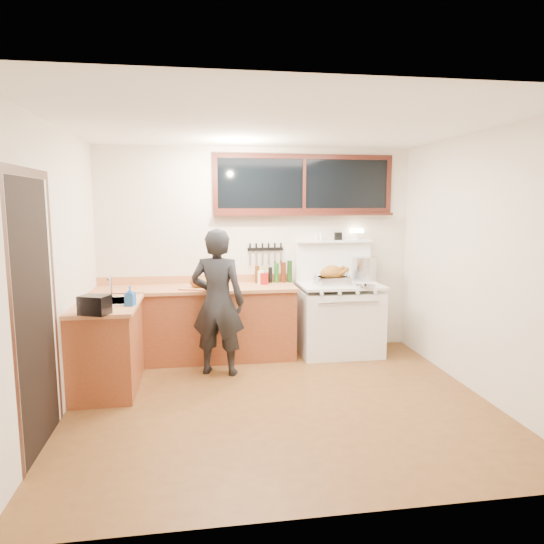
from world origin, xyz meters
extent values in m
cube|color=#593517|center=(0.00, 0.00, -0.01)|extent=(4.00, 3.50, 0.02)
cube|color=beige|center=(0.00, 1.77, 1.30)|extent=(4.00, 0.05, 2.60)
cube|color=beige|center=(0.00, -1.77, 1.30)|extent=(4.00, 0.05, 2.60)
cube|color=beige|center=(-2.02, 0.00, 1.30)|extent=(0.05, 3.50, 2.60)
cube|color=beige|center=(2.02, 0.00, 1.30)|extent=(0.05, 3.50, 2.60)
cube|color=white|center=(0.00, 0.00, 2.62)|extent=(4.00, 3.50, 0.05)
cube|color=brown|center=(-0.80, 1.45, 0.43)|extent=(2.40, 0.60, 0.86)
cube|color=#BA774A|center=(-0.80, 1.44, 0.88)|extent=(2.44, 0.64, 0.04)
cube|color=#BA774A|center=(-0.80, 1.74, 0.95)|extent=(2.40, 0.03, 0.10)
sphere|color=#B78C38|center=(-1.80, 1.17, 0.70)|extent=(0.03, 0.03, 0.03)
sphere|color=#B78C38|center=(-1.30, 1.17, 0.70)|extent=(0.03, 0.03, 0.03)
sphere|color=#B78C38|center=(-0.80, 1.17, 0.70)|extent=(0.03, 0.03, 0.03)
sphere|color=#B78C38|center=(-0.30, 1.17, 0.70)|extent=(0.03, 0.03, 0.03)
sphere|color=#B78C38|center=(0.15, 1.17, 0.70)|extent=(0.03, 0.03, 0.03)
cube|color=brown|center=(-1.70, 0.62, 0.43)|extent=(0.60, 1.05, 0.86)
cube|color=#BA774A|center=(-1.69, 0.62, 0.88)|extent=(0.64, 1.09, 0.04)
cube|color=white|center=(-1.68, 0.70, 0.84)|extent=(0.45, 0.40, 0.14)
cube|color=white|center=(-1.68, 0.70, 0.91)|extent=(0.50, 0.45, 0.01)
cylinder|color=silver|center=(-1.68, 0.88, 1.02)|extent=(0.02, 0.02, 0.24)
cylinder|color=silver|center=(-1.68, 0.80, 1.13)|extent=(0.02, 0.18, 0.02)
cube|color=white|center=(1.00, 1.40, 0.41)|extent=(1.00, 0.70, 0.82)
cube|color=white|center=(1.00, 1.40, 0.89)|extent=(1.02, 0.72, 0.03)
cube|color=white|center=(1.00, 1.06, 0.52)|extent=(0.88, 0.02, 0.46)
cylinder|color=silver|center=(1.00, 1.03, 0.74)|extent=(0.75, 0.02, 0.02)
cylinder|color=white|center=(0.67, 1.04, 0.85)|extent=(0.04, 0.03, 0.04)
cylinder|color=white|center=(0.89, 1.04, 0.85)|extent=(0.04, 0.03, 0.04)
cylinder|color=white|center=(1.11, 1.04, 0.85)|extent=(0.04, 0.03, 0.04)
cylinder|color=white|center=(1.33, 1.04, 0.85)|extent=(0.04, 0.03, 0.04)
cube|color=white|center=(1.00, 1.72, 1.15)|extent=(1.00, 0.05, 0.50)
cube|color=white|center=(1.00, 1.69, 1.41)|extent=(1.00, 0.12, 0.03)
cylinder|color=white|center=(1.30, 1.69, 1.48)|extent=(0.09, 0.09, 0.09)
cube|color=#FFE5B2|center=(1.30, 1.69, 1.55)|extent=(0.16, 0.08, 0.05)
cube|color=black|center=(1.05, 1.69, 1.48)|extent=(0.09, 0.05, 0.10)
cylinder|color=white|center=(0.82, 1.69, 1.47)|extent=(0.04, 0.04, 0.09)
cylinder|color=white|center=(0.76, 1.69, 1.47)|extent=(0.04, 0.04, 0.09)
cube|color=black|center=(0.60, 1.73, 2.15)|extent=(2.20, 0.01, 0.62)
cube|color=black|center=(0.60, 1.73, 2.49)|extent=(2.32, 0.04, 0.06)
cube|color=black|center=(0.60, 1.73, 1.81)|extent=(2.32, 0.04, 0.06)
cube|color=black|center=(-0.53, 1.73, 2.15)|extent=(0.06, 0.04, 0.62)
cube|color=black|center=(1.73, 1.73, 2.15)|extent=(0.06, 0.04, 0.62)
cube|color=black|center=(0.60, 1.73, 2.15)|extent=(0.04, 0.04, 0.62)
cube|color=black|center=(0.60, 1.68, 1.76)|extent=(2.32, 0.13, 0.03)
cube|color=black|center=(-1.99, -0.55, 1.05)|extent=(0.01, 0.86, 2.10)
cube|color=black|center=(-1.99, -1.03, 1.05)|extent=(0.01, 0.07, 2.10)
cube|color=black|center=(-1.99, -0.07, 1.05)|extent=(0.01, 0.07, 2.10)
cube|color=black|center=(-1.99, -0.55, 2.14)|extent=(0.01, 1.04, 0.07)
cube|color=black|center=(0.10, 1.74, 1.32)|extent=(0.46, 0.02, 0.04)
cube|color=silver|center=(-0.10, 1.72, 1.21)|extent=(0.02, 0.00, 0.18)
cube|color=black|center=(-0.10, 1.72, 1.35)|extent=(0.02, 0.02, 0.10)
cube|color=silver|center=(-0.02, 1.72, 1.21)|extent=(0.02, 0.00, 0.18)
cube|color=black|center=(-0.02, 1.72, 1.35)|extent=(0.02, 0.02, 0.10)
cube|color=silver|center=(0.06, 1.72, 1.21)|extent=(0.02, 0.00, 0.18)
cube|color=black|center=(0.06, 1.72, 1.35)|extent=(0.02, 0.02, 0.10)
cube|color=silver|center=(0.14, 1.72, 1.21)|extent=(0.03, 0.00, 0.18)
cube|color=black|center=(0.14, 1.72, 1.35)|extent=(0.02, 0.02, 0.10)
cube|color=silver|center=(0.22, 1.72, 1.21)|extent=(0.03, 0.00, 0.18)
cube|color=black|center=(0.22, 1.72, 1.35)|extent=(0.02, 0.02, 0.10)
cube|color=silver|center=(0.30, 1.72, 1.21)|extent=(0.03, 0.00, 0.18)
cube|color=black|center=(0.30, 1.72, 1.35)|extent=(0.02, 0.02, 0.10)
imported|color=black|center=(-0.55, 0.89, 0.82)|extent=(0.69, 0.55, 1.64)
imported|color=#2359B2|center=(-1.43, 0.46, 1.00)|extent=(0.11, 0.11, 0.20)
cube|color=black|center=(-1.70, 0.12, 0.99)|extent=(0.30, 0.26, 0.18)
cube|color=#BA774A|center=(-0.75, 1.31, 0.91)|extent=(0.51, 0.44, 0.02)
ellipsoid|color=brown|center=(-0.75, 1.31, 0.97)|extent=(0.28, 0.23, 0.14)
sphere|color=brown|center=(-0.64, 1.37, 1.00)|extent=(0.05, 0.05, 0.05)
sphere|color=brown|center=(-0.64, 1.26, 1.00)|extent=(0.05, 0.05, 0.05)
cube|color=silver|center=(0.89, 1.37, 0.95)|extent=(0.43, 0.35, 0.10)
cube|color=#3F3F42|center=(0.89, 1.37, 0.98)|extent=(0.38, 0.30, 0.03)
torus|color=silver|center=(0.68, 1.37, 1.00)|extent=(0.03, 0.10, 0.10)
torus|color=silver|center=(1.09, 1.37, 1.00)|extent=(0.03, 0.10, 0.10)
ellipsoid|color=brown|center=(0.89, 1.37, 1.04)|extent=(0.34, 0.28, 0.20)
cylinder|color=brown|center=(0.99, 1.30, 1.06)|extent=(0.11, 0.06, 0.09)
sphere|color=brown|center=(1.05, 1.30, 1.09)|extent=(0.06, 0.06, 0.06)
cylinder|color=brown|center=(0.99, 1.45, 1.06)|extent=(0.11, 0.06, 0.09)
sphere|color=brown|center=(1.05, 1.45, 1.09)|extent=(0.06, 0.06, 0.06)
cylinder|color=silver|center=(1.40, 1.64, 1.06)|extent=(0.42, 0.42, 0.31)
cylinder|color=silver|center=(1.04, 1.60, 0.97)|extent=(0.20, 0.20, 0.13)
cylinder|color=black|center=(1.06, 1.72, 1.02)|extent=(0.04, 0.18, 0.02)
cylinder|color=silver|center=(1.24, 1.14, 0.91)|extent=(0.28, 0.28, 0.02)
sphere|color=black|center=(1.24, 1.14, 0.93)|extent=(0.03, 0.03, 0.03)
cube|color=maroon|center=(0.06, 1.52, 0.97)|extent=(0.11, 0.10, 0.15)
cylinder|color=white|center=(0.02, 1.54, 0.98)|extent=(0.10, 0.10, 0.17)
cylinder|color=black|center=(-0.02, 1.63, 1.01)|extent=(0.06, 0.06, 0.22)
cylinder|color=black|center=(0.05, 1.63, 0.99)|extent=(0.06, 0.06, 0.18)
cylinder|color=black|center=(0.15, 1.63, 1.00)|extent=(0.05, 0.05, 0.20)
cylinder|color=black|center=(0.23, 1.63, 1.02)|extent=(0.06, 0.06, 0.25)
cylinder|color=black|center=(0.32, 1.63, 1.03)|extent=(0.07, 0.07, 0.26)
cylinder|color=black|center=(0.40, 1.63, 1.04)|extent=(0.06, 0.06, 0.28)
camera|label=1|loc=(-0.76, -4.40, 1.91)|focal=32.00mm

